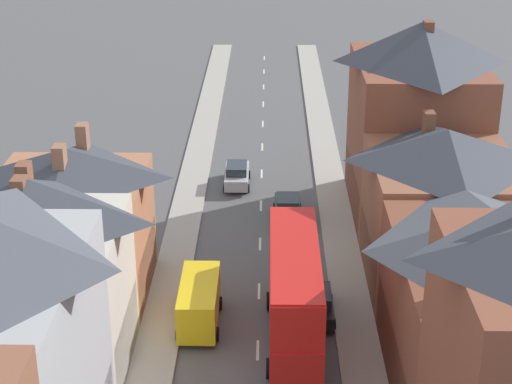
% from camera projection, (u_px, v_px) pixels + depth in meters
% --- Properties ---
extents(pavement_left, '(2.20, 104.00, 0.14)m').
position_uv_depth(pavement_left, '(183.00, 229.00, 55.89)').
color(pavement_left, '#A8A399').
rests_on(pavement_left, ground).
extents(pavement_right, '(2.20, 104.00, 0.14)m').
position_uv_depth(pavement_right, '(338.00, 230.00, 55.75)').
color(pavement_right, '#A8A399').
rests_on(pavement_right, ground).
extents(centre_line_dashes, '(0.14, 97.80, 0.01)m').
position_uv_depth(centre_line_dashes, '(260.00, 244.00, 54.00)').
color(centre_line_dashes, silver).
rests_on(centre_line_dashes, ground).
extents(terrace_row_right, '(8.00, 57.96, 14.17)m').
position_uv_depth(terrace_row_right, '(502.00, 316.00, 35.34)').
color(terrace_row_right, brown).
rests_on(terrace_row_right, ground).
extents(double_decker_bus_lead, '(2.74, 10.80, 5.30)m').
position_uv_depth(double_decker_bus_lead, '(294.00, 295.00, 42.48)').
color(double_decker_bus_lead, red).
rests_on(double_decker_bus_lead, ground).
extents(car_near_silver, '(1.90, 4.09, 1.65)m').
position_uv_depth(car_near_silver, '(317.00, 303.00, 45.58)').
color(car_near_silver, black).
rests_on(car_near_silver, ground).
extents(car_parked_left_a, '(1.90, 4.08, 1.70)m').
position_uv_depth(car_parked_left_a, '(288.00, 208.00, 57.06)').
color(car_parked_left_a, '#144728').
rests_on(car_parked_left_a, ground).
extents(car_parked_right_a, '(1.90, 4.35, 1.71)m').
position_uv_depth(car_parked_right_a, '(237.00, 174.00, 62.62)').
color(car_parked_right_a, '#B7BABF').
rests_on(car_parked_right_a, ground).
extents(delivery_van, '(2.20, 5.20, 2.41)m').
position_uv_depth(delivery_van, '(199.00, 302.00, 44.76)').
color(delivery_van, yellow).
rests_on(delivery_van, ground).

